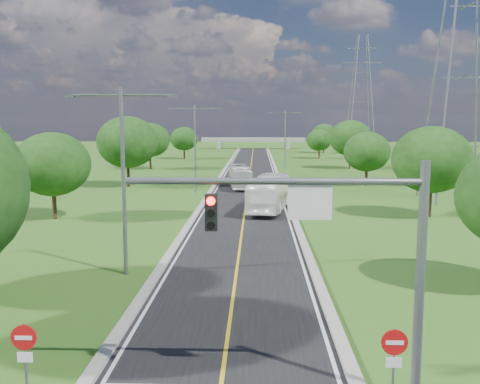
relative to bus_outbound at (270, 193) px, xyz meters
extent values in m
plane|color=#2E4F16|center=(-2.28, 27.04, -1.61)|extent=(260.00, 260.00, 0.00)
cube|color=black|center=(-2.28, 33.04, -1.58)|extent=(8.00, 150.00, 0.06)
cube|color=gray|center=(-6.53, 33.04, -1.50)|extent=(0.50, 150.00, 0.22)
cube|color=gray|center=(1.97, 33.04, -1.50)|extent=(0.50, 150.00, 0.22)
cylinder|color=slate|center=(3.52, -33.96, 1.99)|extent=(0.28, 0.28, 7.20)
cylinder|color=slate|center=(-0.68, -33.96, 4.99)|extent=(8.40, 0.20, 0.20)
cube|color=black|center=(-2.48, -33.96, 4.09)|extent=(0.35, 0.28, 1.05)
cylinder|color=#FF140C|center=(-2.48, -34.12, 4.44)|extent=(0.24, 0.06, 0.24)
cube|color=white|center=(0.32, -33.96, 4.39)|extent=(1.25, 0.06, 1.00)
cylinder|color=slate|center=(-7.88, -34.46, -0.36)|extent=(0.08, 0.08, 2.50)
cylinder|color=#B20F0F|center=(-7.88, -34.49, 0.49)|extent=(0.76, 0.05, 0.76)
cube|color=white|center=(-7.88, -34.52, 0.49)|extent=(0.50, 0.02, 0.12)
cube|color=white|center=(-7.88, -34.49, -0.11)|extent=(0.45, 0.04, 0.30)
cylinder|color=slate|center=(2.72, -34.46, -0.36)|extent=(0.08, 0.08, 2.50)
cylinder|color=#B20F0F|center=(2.72, -34.49, 0.49)|extent=(0.76, 0.05, 0.76)
cube|color=white|center=(2.72, -34.52, 0.49)|extent=(0.50, 0.02, 0.12)
cube|color=white|center=(2.72, -34.49, -0.11)|extent=(0.45, 0.04, 0.30)
cylinder|color=slate|center=(2.92, 5.04, -0.41)|extent=(0.08, 0.08, 2.40)
cube|color=white|center=(2.92, 5.01, 0.39)|extent=(0.55, 0.04, 0.70)
cube|color=gray|center=(-12.28, 107.04, -0.61)|extent=(1.20, 3.00, 2.00)
cube|color=gray|center=(7.72, 107.04, -0.61)|extent=(1.20, 3.00, 2.00)
cube|color=gray|center=(-2.28, 107.04, 0.99)|extent=(30.00, 3.00, 1.20)
cylinder|color=slate|center=(-8.28, -20.96, 3.39)|extent=(0.22, 0.22, 10.00)
cylinder|color=slate|center=(-9.68, -20.96, 7.99)|extent=(2.80, 0.12, 0.12)
cylinder|color=slate|center=(-6.88, -20.96, 7.99)|extent=(2.80, 0.12, 0.12)
cube|color=slate|center=(-10.98, -20.96, 7.94)|extent=(0.50, 0.25, 0.18)
cube|color=slate|center=(-5.58, -20.96, 7.94)|extent=(0.50, 0.25, 0.18)
cylinder|color=slate|center=(-8.28, 12.04, 3.39)|extent=(0.22, 0.22, 10.00)
cylinder|color=slate|center=(-9.68, 12.04, 7.99)|extent=(2.80, 0.12, 0.12)
cylinder|color=slate|center=(-6.88, 12.04, 7.99)|extent=(2.80, 0.12, 0.12)
cube|color=slate|center=(-10.98, 12.04, 7.94)|extent=(0.50, 0.25, 0.18)
cube|color=slate|center=(-5.58, 12.04, 7.94)|extent=(0.50, 0.25, 0.18)
cylinder|color=slate|center=(3.72, 45.04, 3.39)|extent=(0.22, 0.22, 10.00)
cylinder|color=slate|center=(2.32, 45.04, 7.99)|extent=(2.80, 0.12, 0.12)
cylinder|color=slate|center=(5.12, 45.04, 7.99)|extent=(2.80, 0.12, 0.12)
cube|color=slate|center=(1.02, 45.04, 7.94)|extent=(0.50, 0.25, 0.18)
cube|color=slate|center=(6.42, 45.04, 7.94)|extent=(0.50, 0.25, 0.18)
cube|color=slate|center=(23.72, 82.04, 20.23)|extent=(9.00, 0.25, 0.25)
cube|color=slate|center=(23.72, 82.04, 23.59)|extent=(7.00, 0.25, 0.25)
cylinder|color=black|center=(-18.28, -4.96, -0.26)|extent=(0.36, 0.36, 2.70)
ellipsoid|color=#1A380F|center=(-18.28, -4.96, 3.04)|extent=(6.30, 6.30, 5.36)
cylinder|color=black|center=(-17.28, 17.04, 0.01)|extent=(0.36, 0.36, 3.24)
ellipsoid|color=#1A380F|center=(-17.28, 17.04, 3.97)|extent=(7.56, 7.56, 6.43)
cylinder|color=black|center=(-19.28, 41.04, -0.17)|extent=(0.36, 0.36, 2.88)
ellipsoid|color=#1A380F|center=(-19.28, 41.04, 3.35)|extent=(6.72, 6.72, 5.71)
cylinder|color=black|center=(-16.78, 65.04, -0.35)|extent=(0.36, 0.36, 2.52)
ellipsoid|color=#1A380F|center=(-16.78, 65.04, 2.73)|extent=(5.88, 5.88, 5.00)
cylinder|color=black|center=(13.72, -2.96, -0.17)|extent=(0.36, 0.36, 2.88)
ellipsoid|color=#1A380F|center=(13.72, -2.96, 3.35)|extent=(6.72, 6.72, 5.71)
cylinder|color=black|center=(12.72, 19.04, -0.35)|extent=(0.36, 0.36, 2.52)
ellipsoid|color=#1A380F|center=(12.72, 19.04, 2.73)|extent=(5.88, 5.88, 5.00)
cylinder|color=black|center=(14.72, 43.04, -0.08)|extent=(0.36, 0.36, 3.06)
ellipsoid|color=#1A380F|center=(14.72, 43.04, 3.66)|extent=(7.14, 7.14, 6.07)
cylinder|color=black|center=(12.22, 67.04, -0.44)|extent=(0.36, 0.36, 2.34)
ellipsoid|color=#1A380F|center=(12.22, 67.04, 2.42)|extent=(5.46, 5.46, 4.64)
cylinder|color=black|center=(15.72, 87.04, -0.26)|extent=(0.36, 0.36, 2.70)
ellipsoid|color=#1A380F|center=(15.72, 87.04, 3.04)|extent=(6.30, 6.30, 5.36)
imported|color=white|center=(0.00, 0.00, 0.00)|extent=(4.41, 11.43, 3.11)
imported|color=silver|center=(-3.23, 16.19, -0.21)|extent=(3.18, 9.80, 2.68)
camera|label=1|loc=(-1.18, -48.96, 6.71)|focal=40.00mm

